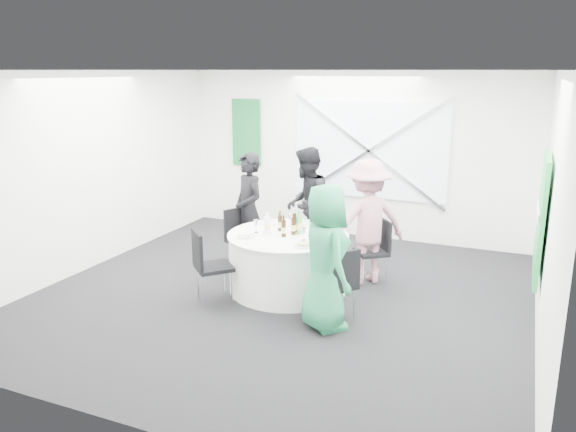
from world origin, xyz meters
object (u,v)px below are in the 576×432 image
at_px(chair_front_left, 207,261).
at_px(person_woman_green, 325,257).
at_px(chair_back, 325,231).
at_px(person_woman_pink, 367,222).
at_px(person_man_back, 306,204).
at_px(chair_back_right, 377,246).
at_px(green_water_bottle, 299,224).
at_px(person_man_back_left, 249,210).
at_px(chair_back_left, 240,234).
at_px(banquet_table, 288,262).
at_px(chair_front_right, 339,280).
at_px(clear_water_bottle, 267,225).

height_order(chair_front_left, person_woman_green, person_woman_green).
bearing_deg(chair_back, person_woman_pink, -23.18).
distance_m(chair_front_left, person_man_back, 2.12).
bearing_deg(person_woman_green, chair_back_right, -49.88).
height_order(person_man_back, green_water_bottle, person_man_back).
relative_size(person_woman_green, green_water_bottle, 5.18).
bearing_deg(green_water_bottle, person_man_back_left, 150.21).
height_order(chair_back_left, person_man_back_left, person_man_back_left).
height_order(banquet_table, chair_back, chair_back).
bearing_deg(person_man_back, person_woman_pink, 52.03).
height_order(chair_back_left, chair_back_right, chair_back_left).
bearing_deg(chair_front_right, person_woman_pink, -140.12).
bearing_deg(chair_front_left, banquet_table, -90.00).
bearing_deg(clear_water_bottle, banquet_table, 16.98).
xyz_separation_m(chair_front_left, person_man_back, (0.50, 2.04, 0.31)).
relative_size(chair_back_right, chair_front_right, 0.97).
height_order(banquet_table, green_water_bottle, green_water_bottle).
distance_m(banquet_table, chair_back, 1.13).
xyz_separation_m(chair_back_left, clear_water_bottle, (0.71, -0.57, 0.36)).
bearing_deg(person_man_back, banquet_table, 0.00).
xyz_separation_m(chair_back, chair_back_right, (0.86, -0.35, -0.02)).
bearing_deg(chair_back_left, clear_water_bottle, -101.75).
bearing_deg(chair_back_left, person_woman_pink, -56.37).
bearing_deg(person_man_back, chair_back_right, 56.78).
distance_m(chair_front_left, person_man_back_left, 1.47).
xyz_separation_m(chair_back_left, person_woman_green, (1.77, -1.34, 0.31)).
xyz_separation_m(chair_front_right, green_water_bottle, (-0.79, 0.76, 0.37)).
height_order(banquet_table, chair_front_left, chair_front_left).
relative_size(chair_back_right, person_woman_green, 0.53).
relative_size(banquet_table, person_woman_green, 0.96).
relative_size(person_man_back, person_woman_pink, 1.02).
xyz_separation_m(person_man_back_left, person_man_back, (0.66, 0.61, 0.02)).
distance_m(chair_back, chair_back_right, 0.93).
bearing_deg(green_water_bottle, person_woman_pink, 41.31).
xyz_separation_m(person_man_back, person_woman_pink, (1.09, -0.56, -0.01)).
distance_m(chair_back, person_man_back_left, 1.16).
distance_m(chair_back_right, person_woman_pink, 0.37).
distance_m(chair_back_left, clear_water_bottle, 0.98).
distance_m(chair_back, green_water_bottle, 1.11).
relative_size(chair_back_left, person_man_back_left, 0.52).
xyz_separation_m(chair_back, person_woman_green, (0.69, -1.96, 0.30)).
bearing_deg(green_water_bottle, person_man_back, 107.22).
bearing_deg(person_woman_pink, person_man_back, -66.68).
xyz_separation_m(chair_front_left, clear_water_bottle, (0.49, 0.70, 0.33)).
relative_size(chair_front_right, person_man_back, 0.52).
relative_size(chair_front_left, person_woman_pink, 0.55).
xyz_separation_m(chair_front_right, person_woman_pink, (-0.07, 1.40, 0.32)).
bearing_deg(banquet_table, person_woman_green, -46.45).
bearing_deg(clear_water_bottle, person_woman_pink, 35.15).
distance_m(banquet_table, person_woman_green, 1.25).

